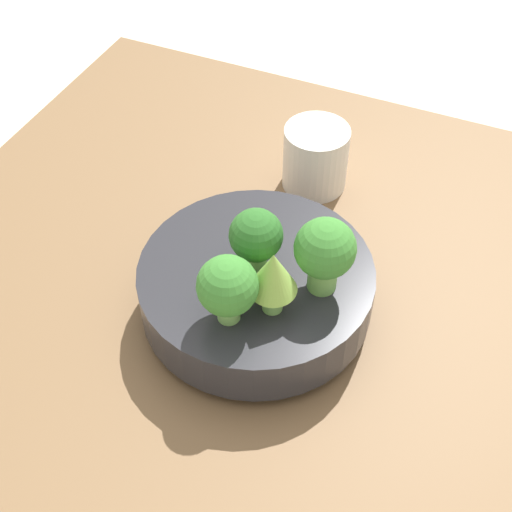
% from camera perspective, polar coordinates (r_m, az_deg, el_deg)
% --- Properties ---
extents(ground_plane, '(6.00, 6.00, 0.00)m').
position_cam_1_polar(ground_plane, '(0.80, -0.03, -5.02)').
color(ground_plane, beige).
extents(table, '(0.82, 0.81, 0.04)m').
position_cam_1_polar(table, '(0.78, -0.03, -4.10)').
color(table, brown).
rests_on(table, ground_plane).
extents(bowl, '(0.24, 0.24, 0.07)m').
position_cam_1_polar(bowl, '(0.73, -0.00, -2.56)').
color(bowl, '#28282D').
rests_on(bowl, table).
extents(romanesco_piece_far, '(0.05, 0.05, 0.07)m').
position_cam_1_polar(romanesco_piece_far, '(0.64, 1.38, -1.53)').
color(romanesco_piece_far, '#7AB256').
rests_on(romanesco_piece_far, bowl).
extents(broccoli_floret_center, '(0.05, 0.05, 0.07)m').
position_cam_1_polar(broccoli_floret_center, '(0.67, -0.00, 1.48)').
color(broccoli_floret_center, '#6BA34C').
rests_on(broccoli_floret_center, bowl).
extents(broccoli_floret_back, '(0.06, 0.06, 0.07)m').
position_cam_1_polar(broccoli_floret_back, '(0.63, -2.29, -2.51)').
color(broccoli_floret_back, '#7AB256').
rests_on(broccoli_floret_back, bowl).
extents(broccoli_floret_left, '(0.06, 0.06, 0.08)m').
position_cam_1_polar(broccoli_floret_left, '(0.66, 5.53, 0.36)').
color(broccoli_floret_left, '#6BA34C').
rests_on(broccoli_floret_left, bowl).
extents(cup, '(0.08, 0.08, 0.08)m').
position_cam_1_polar(cup, '(0.87, 4.78, 7.84)').
color(cup, silver).
rests_on(cup, table).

